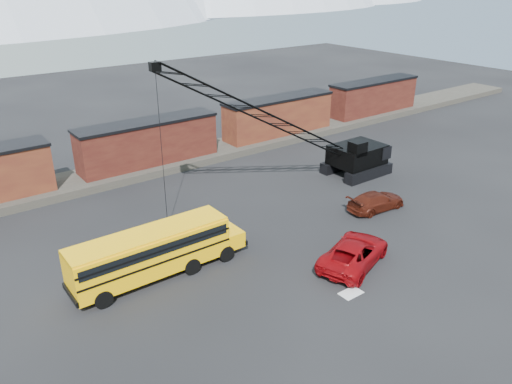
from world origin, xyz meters
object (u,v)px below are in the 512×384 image
school_bus (155,251)px  crawler_crane (280,123)px  red_pickup (354,252)px  maroon_suv (376,201)px

school_bus → crawler_crane: size_ratio=0.51×
school_bus → red_pickup: school_bus is taller
school_bus → crawler_crane: crawler_crane is taller
school_bus → crawler_crane: 15.54m
maroon_suv → red_pickup: bearing=125.9°
school_bus → red_pickup: bearing=-30.7°
maroon_suv → school_bus: bearing=88.6°
school_bus → maroon_suv: 18.62m
school_bus → crawler_crane: (13.95, 5.05, 4.61)m
school_bus → maroon_suv: school_bus is taller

